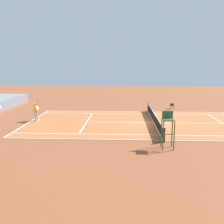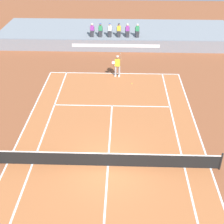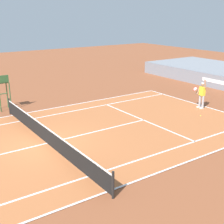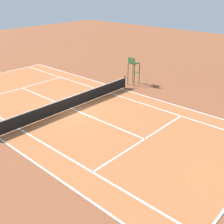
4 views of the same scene
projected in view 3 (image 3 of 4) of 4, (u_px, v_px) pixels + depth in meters
The scene contains 6 objects.
ground_plane at pixel (47, 144), 15.88m from camera, with size 80.00×80.00×0.00m, color brown.
court at pixel (47, 144), 15.88m from camera, with size 11.08×23.88×0.03m.
net at pixel (46, 134), 15.72m from camera, with size 11.98×0.10×1.07m.
tennis_player at pixel (202, 94), 21.50m from camera, with size 0.81×0.62×2.08m.
tennis_ball at pixel (201, 116), 20.09m from camera, with size 0.07×0.07×0.07m, color #D1E533.
umpire_chair at pixel (3, 88), 20.95m from camera, with size 0.77×0.77×2.44m.
Camera 3 is at (13.95, -5.55, 6.36)m, focal length 50.11 mm.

